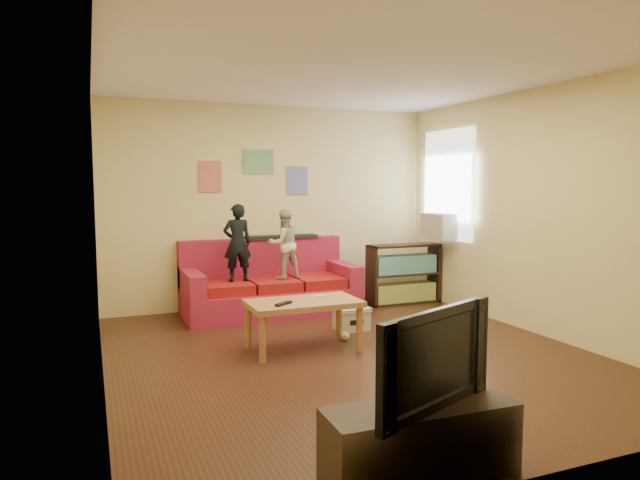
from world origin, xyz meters
name	(u,v)px	position (x,y,z in m)	size (l,w,h in m)	color
room_shell	(352,216)	(0.00, 0.00, 1.35)	(4.52, 5.02, 2.72)	#412417
sofa	(269,287)	(-0.19, 2.07, 0.32)	(2.19, 1.01, 0.96)	#A92043
child_a	(237,243)	(-0.65, 1.90, 0.94)	(0.35, 0.23, 0.96)	black
child_b	(284,244)	(-0.05, 1.90, 0.90)	(0.43, 0.33, 0.88)	beige
coffee_table	(304,307)	(-0.36, 0.34, 0.43)	(1.11, 0.61, 0.50)	#B57E4C
remote	(283,304)	(-0.61, 0.22, 0.51)	(0.21, 0.05, 0.02)	black
game_controller	(320,297)	(-0.16, 0.39, 0.51)	(0.13, 0.04, 0.03)	white
bookshelf	(403,277)	(1.70, 1.91, 0.37)	(1.03, 0.31, 0.82)	black
window	(448,185)	(2.22, 1.65, 1.64)	(0.04, 1.08, 1.48)	white
ac_unit	(439,226)	(2.10, 1.65, 1.08)	(0.28, 0.55, 0.35)	#B7B2A3
artwork_left	(210,177)	(-0.85, 2.48, 1.75)	(0.30, 0.01, 0.40)	#D87266
artwork_center	(259,162)	(-0.20, 2.48, 1.95)	(0.42, 0.01, 0.32)	#72B27F
artwork_right	(298,181)	(0.35, 2.48, 1.70)	(0.30, 0.01, 0.38)	#727FCC
file_box	(352,318)	(0.41, 0.86, 0.13)	(0.38, 0.29, 0.26)	beige
tv_stand	(420,442)	(-0.62, -2.25, 0.21)	(1.12, 0.37, 0.42)	#3A2B1F
television	(422,356)	(-0.62, -2.25, 0.70)	(0.99, 0.13, 0.57)	black
tissue	(345,336)	(0.16, 0.48, 0.05)	(0.09, 0.09, 0.09)	white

